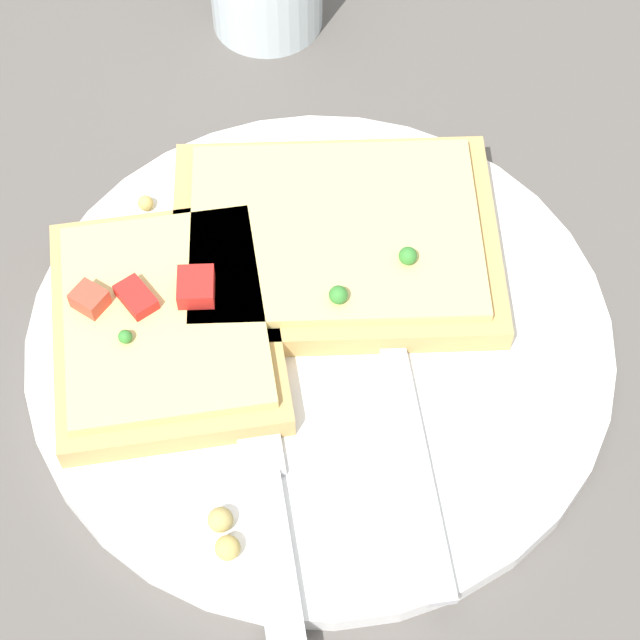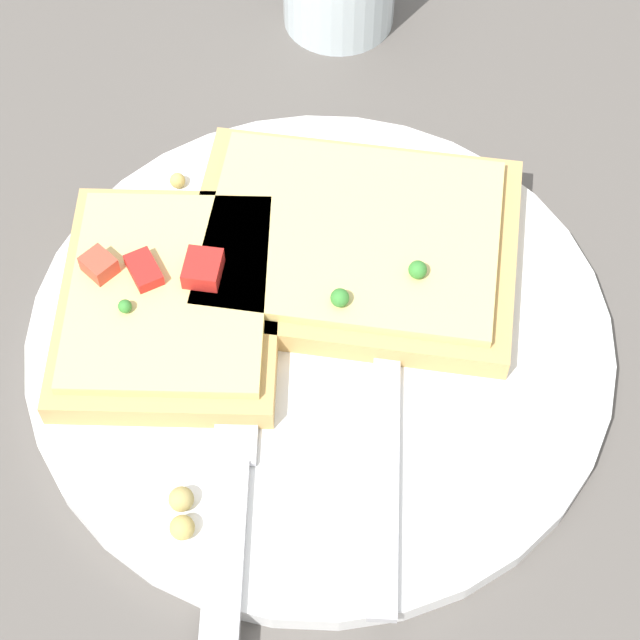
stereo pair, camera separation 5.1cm
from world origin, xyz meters
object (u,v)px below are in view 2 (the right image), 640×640
knife (235,446)px  pizza_slice_main (359,245)px  fork (387,371)px  pizza_slice_corner (170,298)px  plate (320,338)px

knife → pizza_slice_main: (0.02, 0.12, 0.01)m
fork → pizza_slice_main: bearing=12.6°
knife → pizza_slice_corner: bearing=25.5°
pizza_slice_corner → knife: bearing=25.9°
fork → pizza_slice_corner: pizza_slice_corner is taller
pizza_slice_corner → fork: bearing=72.2°
fork → pizza_slice_main: (-0.03, 0.06, 0.01)m
plate → pizza_slice_corner: pizza_slice_corner is taller
plate → knife: size_ratio=1.28×
fork → pizza_slice_main: size_ratio=1.14×
pizza_slice_main → fork: bearing=-71.8°
plate → pizza_slice_main: pizza_slice_main is taller
knife → pizza_slice_main: bearing=-27.1°
plate → knife: 0.07m
pizza_slice_main → pizza_slice_corner: bearing=-152.0°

